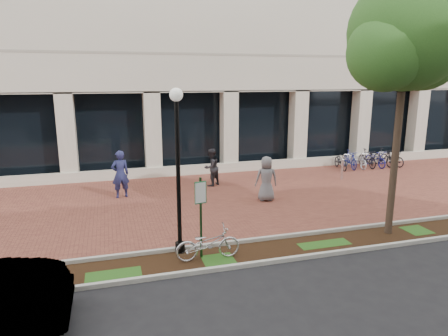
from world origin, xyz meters
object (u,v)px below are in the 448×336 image
object	(u,v)px
pedestrian_left	(120,174)
bollard	(342,169)
pedestrian_right	(266,179)
lamppost	(178,163)
street_tree	(407,40)
parking_sign	(201,207)
pedestrian_mid	(211,167)
locked_bicycle	(208,243)
bike_rack_cluster	(367,159)

from	to	relation	value
pedestrian_left	bollard	size ratio (longest dim) A/B	1.91
pedestrian_left	pedestrian_right	bearing A→B (deg)	148.14
lamppost	bollard	xyz separation A→B (m)	(9.09, 6.05, -2.08)
lamppost	street_tree	bearing A→B (deg)	-3.57
parking_sign	bollard	distance (m)	10.83
lamppost	pedestrian_mid	world-z (taller)	lamppost
lamppost	parking_sign	bearing A→B (deg)	-44.05
locked_bicycle	pedestrian_left	size ratio (longest dim) A/B	0.90
lamppost	bike_rack_cluster	xyz separation A→B (m)	(11.94, 8.05, -2.13)
pedestrian_left	bollard	bearing A→B (deg)	168.93
street_tree	pedestrian_left	distance (m)	11.47
street_tree	pedestrian_mid	size ratio (longest dim) A/B	4.53
bollard	pedestrian_mid	bearing A→B (deg)	173.92
pedestrian_left	pedestrian_mid	size ratio (longest dim) A/B	1.15
street_tree	bollard	distance (m)	8.76
bollard	bike_rack_cluster	world-z (taller)	bollard
street_tree	pedestrian_mid	world-z (taller)	street_tree
lamppost	street_tree	world-z (taller)	street_tree
bollard	bike_rack_cluster	size ratio (longest dim) A/B	0.25
locked_bicycle	pedestrian_mid	size ratio (longest dim) A/B	1.04
parking_sign	lamppost	bearing A→B (deg)	125.29
parking_sign	street_tree	world-z (taller)	street_tree
lamppost	street_tree	xyz separation A→B (m)	(6.73, -0.42, 3.33)
street_tree	pedestrian_mid	bearing A→B (deg)	119.54
bollard	bike_rack_cluster	xyz separation A→B (m)	(2.85, 2.00, -0.06)
street_tree	lamppost	bearing A→B (deg)	176.43
parking_sign	bike_rack_cluster	distance (m)	14.31
lamppost	pedestrian_mid	size ratio (longest dim) A/B	2.67
lamppost	bollard	size ratio (longest dim) A/B	4.44
bollard	pedestrian_right	bearing A→B (deg)	-156.12
lamppost	locked_bicycle	size ratio (longest dim) A/B	2.58
parking_sign	pedestrian_right	size ratio (longest dim) A/B	1.25
parking_sign	bollard	xyz separation A→B (m)	(8.58, 6.55, -0.94)
bollard	parking_sign	bearing A→B (deg)	-142.66
bike_rack_cluster	pedestrian_mid	bearing A→B (deg)	-166.41
locked_bicycle	bike_rack_cluster	xyz separation A→B (m)	(11.29, 8.73, 0.00)
parking_sign	pedestrian_left	bearing A→B (deg)	95.71
locked_bicycle	pedestrian_right	xyz separation A→B (m)	(3.56, 4.57, 0.44)
lamppost	bike_rack_cluster	size ratio (longest dim) A/B	1.11
pedestrian_right	bike_rack_cluster	world-z (taller)	pedestrian_right
street_tree	pedestrian_left	world-z (taller)	street_tree
pedestrian_left	bike_rack_cluster	bearing A→B (deg)	177.38
street_tree	bollard	size ratio (longest dim) A/B	7.53
parking_sign	bike_rack_cluster	bearing A→B (deg)	26.11
street_tree	bollard	bearing A→B (deg)	69.93
street_tree	locked_bicycle	world-z (taller)	street_tree
pedestrian_right	lamppost	bearing A→B (deg)	52.88
lamppost	locked_bicycle	distance (m)	2.33
street_tree	pedestrian_left	xyz separation A→B (m)	(-8.12, 6.41, -4.94)
parking_sign	lamppost	size ratio (longest dim) A/B	0.50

